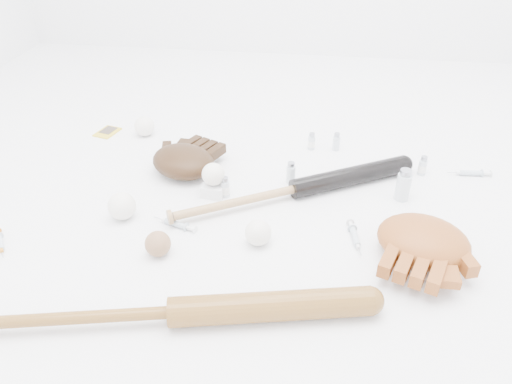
# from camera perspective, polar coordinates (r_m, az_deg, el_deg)

# --- Properties ---
(bat_dark) EXTENTS (0.77, 0.48, 0.06)m
(bat_dark) POSITION_cam_1_polar(r_m,az_deg,el_deg) (1.56, 4.52, 0.36)
(bat_dark) COLOR black
(bat_dark) RESTS_ON ground
(bat_wood) EXTENTS (0.95, 0.27, 0.07)m
(bat_wood) POSITION_cam_1_polar(r_m,az_deg,el_deg) (1.17, -9.48, -13.40)
(bat_wood) COLOR brown
(bat_wood) RESTS_ON ground
(glove_dark) EXTENTS (0.35, 0.35, 0.09)m
(glove_dark) POSITION_cam_1_polar(r_m,az_deg,el_deg) (1.69, -8.33, 3.54)
(glove_dark) COLOR black
(glove_dark) RESTS_ON ground
(glove_tan) EXTENTS (0.37, 0.37, 0.10)m
(glove_tan) POSITION_cam_1_polar(r_m,az_deg,el_deg) (1.39, 18.59, -5.27)
(glove_tan) COLOR brown
(glove_tan) RESTS_ON ground
(trading_card) EXTENTS (0.09, 0.11, 0.01)m
(trading_card) POSITION_cam_1_polar(r_m,az_deg,el_deg) (2.04, -16.62, 6.58)
(trading_card) COLOR gold
(trading_card) RESTS_ON ground
(pedestal) EXTENTS (0.08, 0.08, 0.04)m
(pedestal) POSITION_cam_1_polar(r_m,az_deg,el_deg) (1.58, -4.81, 0.34)
(pedestal) COLOR white
(pedestal) RESTS_ON ground
(baseball_on_pedestal) EXTENTS (0.07, 0.07, 0.07)m
(baseball_on_pedestal) POSITION_cam_1_polar(r_m,az_deg,el_deg) (1.55, -4.91, 2.04)
(baseball_on_pedestal) COLOR white
(baseball_on_pedestal) RESTS_ON pedestal
(baseball_left) EXTENTS (0.08, 0.08, 0.08)m
(baseball_left) POSITION_cam_1_polar(r_m,az_deg,el_deg) (1.51, -15.08, -1.57)
(baseball_left) COLOR white
(baseball_left) RESTS_ON ground
(baseball_upper) EXTENTS (0.08, 0.08, 0.08)m
(baseball_upper) POSITION_cam_1_polar(r_m,az_deg,el_deg) (1.97, -12.64, 7.34)
(baseball_upper) COLOR white
(baseball_upper) RESTS_ON ground
(baseball_mid) EXTENTS (0.07, 0.07, 0.07)m
(baseball_mid) POSITION_cam_1_polar(r_m,az_deg,el_deg) (1.37, 0.25, -4.67)
(baseball_mid) COLOR white
(baseball_mid) RESTS_ON ground
(baseball_aged) EXTENTS (0.07, 0.07, 0.07)m
(baseball_aged) POSITION_cam_1_polar(r_m,az_deg,el_deg) (1.36, -11.15, -5.83)
(baseball_aged) COLOR #8C6243
(baseball_aged) RESTS_ON ground
(syringe_0) EXTENTS (0.11, 0.13, 0.02)m
(syringe_0) POSITION_cam_1_polar(r_m,az_deg,el_deg) (1.55, -27.21, -5.16)
(syringe_0) COLOR #ADBCC6
(syringe_0) RESTS_ON ground
(syringe_1) EXTENTS (0.16, 0.07, 0.02)m
(syringe_1) POSITION_cam_1_polar(r_m,az_deg,el_deg) (1.46, -9.14, -3.61)
(syringe_1) COLOR #ADBCC6
(syringe_1) RESTS_ON ground
(syringe_2) EXTENTS (0.12, 0.14, 0.02)m
(syringe_2) POSITION_cam_1_polar(r_m,az_deg,el_deg) (1.64, 8.55, 0.91)
(syringe_2) COLOR #ADBCC6
(syringe_2) RESTS_ON ground
(syringe_3) EXTENTS (0.06, 0.16, 0.02)m
(syringe_3) POSITION_cam_1_polar(r_m,az_deg,el_deg) (1.42, 11.24, -5.03)
(syringe_3) COLOR #ADBCC6
(syringe_3) RESTS_ON ground
(syringe_4) EXTENTS (0.16, 0.04, 0.02)m
(syringe_4) POSITION_cam_1_polar(r_m,az_deg,el_deg) (1.83, 23.36, 2.00)
(syringe_4) COLOR #ADBCC6
(syringe_4) RESTS_ON ground
(vial_0) EXTENTS (0.03, 0.03, 0.07)m
(vial_0) POSITION_cam_1_polar(r_m,az_deg,el_deg) (1.85, 9.17, 5.71)
(vial_0) COLOR silver
(vial_0) RESTS_ON ground
(vial_1) EXTENTS (0.03, 0.03, 0.06)m
(vial_1) POSITION_cam_1_polar(r_m,az_deg,el_deg) (1.84, 6.37, 5.80)
(vial_1) COLOR silver
(vial_1) RESTS_ON ground
(vial_2) EXTENTS (0.03, 0.03, 0.07)m
(vial_2) POSITION_cam_1_polar(r_m,az_deg,el_deg) (1.63, 4.00, 2.24)
(vial_2) COLOR silver
(vial_2) RESTS_ON ground
(vial_3) EXTENTS (0.04, 0.04, 0.10)m
(vial_3) POSITION_cam_1_polar(r_m,az_deg,el_deg) (1.60, 16.51, 0.81)
(vial_3) COLOR silver
(vial_3) RESTS_ON ground
(vial_4) EXTENTS (0.03, 0.03, 0.07)m
(vial_4) POSITION_cam_1_polar(r_m,az_deg,el_deg) (1.56, -3.55, 0.59)
(vial_4) COLOR silver
(vial_4) RESTS_ON ground
(vial_5) EXTENTS (0.03, 0.03, 0.07)m
(vial_5) POSITION_cam_1_polar(r_m,az_deg,el_deg) (1.76, 18.52, 2.89)
(vial_5) COLOR silver
(vial_5) RESTS_ON ground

